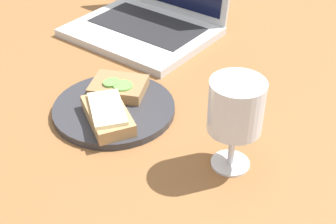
{
  "coord_description": "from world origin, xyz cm",
  "views": [
    {
      "loc": [
        42.59,
        -54.08,
        52.55
      ],
      "look_at": [
        5.38,
        -5.08,
        8.0
      ],
      "focal_mm": 50.0,
      "sensor_mm": 36.0,
      "label": 1
    }
  ],
  "objects": [
    {
      "name": "wooden_table",
      "position": [
        0.0,
        0.0,
        1.5
      ],
      "size": [
        140.0,
        140.0,
        3.0
      ],
      "primitive_type": "cube",
      "color": "brown",
      "rests_on": "ground"
    },
    {
      "name": "laptop",
      "position": [
        -22.35,
        25.04,
        7.22
      ],
      "size": [
        31.21,
        27.82,
        22.69
      ],
      "color": "silver",
      "rests_on": "wooden_table"
    },
    {
      "name": "wine_glass",
      "position": [
        17.37,
        -4.78,
        13.6
      ],
      "size": [
        8.17,
        8.17,
        15.14
      ],
      "color": "white",
      "rests_on": "wooden_table"
    },
    {
      "name": "sandwich_with_cucumber",
      "position": [
        -8.94,
        -1.45,
        5.43
      ],
      "size": [
        12.22,
        11.16,
        2.51
      ],
      "color": "#937047",
      "rests_on": "plate"
    },
    {
      "name": "plate",
      "position": [
        -6.61,
        -5.38,
        3.66
      ],
      "size": [
        21.94,
        21.94,
        1.32
      ],
      "primitive_type": "cylinder",
      "color": "#333338",
      "rests_on": "wooden_table"
    },
    {
      "name": "sandwich_with_cheese",
      "position": [
        -4.26,
        -9.34,
        5.74
      ],
      "size": [
        13.54,
        11.55,
        2.98
      ],
      "color": "#A88456",
      "rests_on": "plate"
    }
  ]
}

